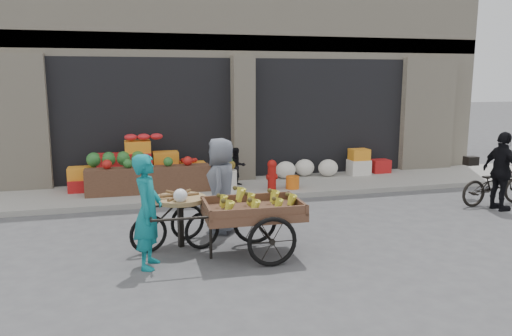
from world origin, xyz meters
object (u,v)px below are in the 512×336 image
object	(u,v)px
banana_cart	(249,207)
bicycle	(495,184)
fire_hydrant	(272,173)
vendor_woman	(148,211)
vendor_grey	(221,186)
cyclist	(502,171)
tricycle_cart	(180,213)
pineapple_bin	(226,181)
seated_person	(237,167)
orange_bucket	(293,182)

from	to	relation	value
banana_cart	bicycle	bearing A→B (deg)	17.12
fire_hydrant	vendor_woman	world-z (taller)	vendor_woman
vendor_grey	cyclist	xyz separation A→B (m)	(5.90, -0.04, -0.03)
tricycle_cart	bicycle	size ratio (longest dim) A/B	0.85
pineapple_bin	vendor_grey	xyz separation A→B (m)	(-0.62, -2.60, 0.48)
seated_person	cyclist	bearing A→B (deg)	-43.63
seated_person	bicycle	size ratio (longest dim) A/B	0.54
orange_bucket	fire_hydrant	bearing A→B (deg)	174.29
pineapple_bin	vendor_woman	xyz separation A→B (m)	(-1.96, -3.98, 0.47)
tricycle_cart	bicycle	bearing A→B (deg)	-9.30
banana_cart	tricycle_cart	xyz separation A→B (m)	(-0.99, 0.68, -0.21)
banana_cart	cyclist	size ratio (longest dim) A/B	1.56
orange_bucket	bicycle	world-z (taller)	bicycle
pineapple_bin	fire_hydrant	size ratio (longest dim) A/B	0.73
fire_hydrant	vendor_woman	bearing A→B (deg)	-127.92
pineapple_bin	orange_bucket	size ratio (longest dim) A/B	1.62
tricycle_cart	bicycle	distance (m)	6.97
vendor_woman	cyclist	world-z (taller)	vendor_woman
seated_person	cyclist	distance (m)	5.86
pineapple_bin	tricycle_cart	xyz separation A→B (m)	(-1.42, -3.22, 0.20)
vendor_woman	vendor_grey	size ratio (longest dim) A/B	0.99
banana_cart	cyclist	world-z (taller)	cyclist
tricycle_cart	bicycle	world-z (taller)	tricycle_cart
bicycle	cyclist	size ratio (longest dim) A/B	1.04
banana_cart	bicycle	xyz separation A→B (m)	(5.91, 1.66, -0.32)
banana_cart	tricycle_cart	world-z (taller)	banana_cart
seated_person	vendor_grey	distance (m)	3.37
orange_bucket	banana_cart	world-z (taller)	banana_cart
pineapple_bin	banana_cart	world-z (taller)	banana_cart
cyclist	tricycle_cart	bearing A→B (deg)	90.70
tricycle_cart	vendor_grey	world-z (taller)	vendor_grey
pineapple_bin	banana_cart	bearing A→B (deg)	-96.35
pineapple_bin	tricycle_cart	world-z (taller)	tricycle_cart
seated_person	cyclist	size ratio (longest dim) A/B	0.57
seated_person	bicycle	bearing A→B (deg)	-39.26
vendor_woman	pineapple_bin	bearing A→B (deg)	-10.24
fire_hydrant	vendor_grey	bearing A→B (deg)	-123.94
tricycle_cart	vendor_grey	bearing A→B (deg)	20.22
banana_cart	bicycle	size ratio (longest dim) A/B	1.50
bicycle	cyclist	xyz separation A→B (m)	(-0.20, -0.40, 0.37)
orange_bucket	tricycle_cart	world-z (taller)	tricycle_cart
fire_hydrant	seated_person	xyz separation A→B (m)	(-0.70, 0.65, 0.08)
banana_cart	vendor_woman	xyz separation A→B (m)	(-1.52, -0.07, 0.06)
pineapple_bin	cyclist	size ratio (longest dim) A/B	0.32
vendor_woman	orange_bucket	bearing A→B (deg)	-26.58
vendor_grey	orange_bucket	bearing A→B (deg)	156.25
tricycle_cart	vendor_grey	xyz separation A→B (m)	(0.80, 0.62, 0.28)
pineapple_bin	vendor_grey	world-z (taller)	vendor_grey
pineapple_bin	tricycle_cart	bearing A→B (deg)	-113.82
vendor_woman	vendor_grey	world-z (taller)	vendor_grey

